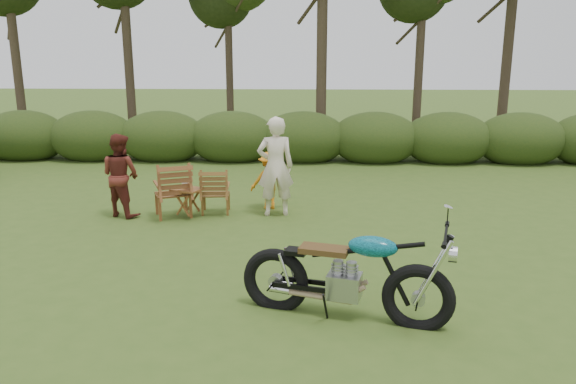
{
  "coord_description": "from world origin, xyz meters",
  "views": [
    {
      "loc": [
        0.22,
        -6.63,
        2.99
      ],
      "look_at": [
        -0.13,
        1.71,
        0.9
      ],
      "focal_mm": 35.0,
      "sensor_mm": 36.0,
      "label": 1
    }
  ],
  "objects_px": {
    "lawn_chair_right": "(216,213)",
    "adult_a": "(276,215)",
    "motorcycle": "(343,316)",
    "side_table": "(188,203)",
    "cup": "(185,185)",
    "lawn_chair_left": "(174,216)",
    "child": "(269,208)",
    "adult_b": "(124,215)"
  },
  "relations": [
    {
      "from": "lawn_chair_right",
      "to": "adult_a",
      "type": "distance_m",
      "value": 1.16
    },
    {
      "from": "motorcycle",
      "to": "side_table",
      "type": "bearing_deg",
      "value": 139.35
    },
    {
      "from": "motorcycle",
      "to": "cup",
      "type": "height_order",
      "value": "motorcycle"
    },
    {
      "from": "motorcycle",
      "to": "lawn_chair_right",
      "type": "bearing_deg",
      "value": 132.6
    },
    {
      "from": "lawn_chair_left",
      "to": "child",
      "type": "height_order",
      "value": "child"
    },
    {
      "from": "cup",
      "to": "adult_b",
      "type": "bearing_deg",
      "value": 178.67
    },
    {
      "from": "motorcycle",
      "to": "adult_a",
      "type": "height_order",
      "value": "adult_a"
    },
    {
      "from": "adult_a",
      "to": "adult_b",
      "type": "xyz_separation_m",
      "value": [
        -2.86,
        -0.16,
        0.0
      ]
    },
    {
      "from": "motorcycle",
      "to": "lawn_chair_right",
      "type": "distance_m",
      "value": 4.78
    },
    {
      "from": "cup",
      "to": "adult_b",
      "type": "relative_size",
      "value": 0.08
    },
    {
      "from": "adult_a",
      "to": "adult_b",
      "type": "bearing_deg",
      "value": -6.59
    },
    {
      "from": "lawn_chair_left",
      "to": "cup",
      "type": "relative_size",
      "value": 8.07
    },
    {
      "from": "cup",
      "to": "adult_b",
      "type": "xyz_separation_m",
      "value": [
        -1.21,
        0.03,
        -0.6
      ]
    },
    {
      "from": "adult_a",
      "to": "cup",
      "type": "bearing_deg",
      "value": -3.36
    },
    {
      "from": "adult_a",
      "to": "child",
      "type": "relative_size",
      "value": 1.65
    },
    {
      "from": "lawn_chair_right",
      "to": "side_table",
      "type": "distance_m",
      "value": 0.63
    },
    {
      "from": "lawn_chair_left",
      "to": "lawn_chair_right",
      "type": "bearing_deg",
      "value": 177.23
    },
    {
      "from": "motorcycle",
      "to": "cup",
      "type": "relative_size",
      "value": 18.36
    },
    {
      "from": "adult_b",
      "to": "lawn_chair_left",
      "type": "bearing_deg",
      "value": -155.22
    },
    {
      "from": "motorcycle",
      "to": "child",
      "type": "height_order",
      "value": "motorcycle"
    },
    {
      "from": "motorcycle",
      "to": "cup",
      "type": "distance_m",
      "value": 4.83
    },
    {
      "from": "side_table",
      "to": "cup",
      "type": "distance_m",
      "value": 0.33
    },
    {
      "from": "lawn_chair_right",
      "to": "lawn_chair_left",
      "type": "bearing_deg",
      "value": 15.05
    },
    {
      "from": "lawn_chair_right",
      "to": "side_table",
      "type": "bearing_deg",
      "value": 29.95
    },
    {
      "from": "cup",
      "to": "adult_b",
      "type": "distance_m",
      "value": 1.35
    },
    {
      "from": "cup",
      "to": "adult_a",
      "type": "relative_size",
      "value": 0.07
    },
    {
      "from": "child",
      "to": "cup",
      "type": "bearing_deg",
      "value": 10.99
    },
    {
      "from": "adult_a",
      "to": "child",
      "type": "xyz_separation_m",
      "value": [
        -0.15,
        0.44,
        0.0
      ]
    },
    {
      "from": "side_table",
      "to": "adult_a",
      "type": "distance_m",
      "value": 1.65
    },
    {
      "from": "lawn_chair_left",
      "to": "cup",
      "type": "xyz_separation_m",
      "value": [
        0.24,
        -0.01,
        0.6
      ]
    },
    {
      "from": "adult_a",
      "to": "child",
      "type": "bearing_deg",
      "value": -80.57
    },
    {
      "from": "lawn_chair_left",
      "to": "child",
      "type": "relative_size",
      "value": 0.91
    },
    {
      "from": "adult_a",
      "to": "adult_b",
      "type": "relative_size",
      "value": 1.2
    },
    {
      "from": "side_table",
      "to": "adult_a",
      "type": "height_order",
      "value": "adult_a"
    },
    {
      "from": "lawn_chair_right",
      "to": "child",
      "type": "distance_m",
      "value": 1.06
    },
    {
      "from": "side_table",
      "to": "child",
      "type": "height_order",
      "value": "child"
    },
    {
      "from": "motorcycle",
      "to": "adult_a",
      "type": "bearing_deg",
      "value": 119.41
    },
    {
      "from": "lawn_chair_right",
      "to": "lawn_chair_left",
      "type": "height_order",
      "value": "lawn_chair_left"
    },
    {
      "from": "motorcycle",
      "to": "lawn_chair_left",
      "type": "height_order",
      "value": "motorcycle"
    },
    {
      "from": "cup",
      "to": "adult_a",
      "type": "xyz_separation_m",
      "value": [
        1.66,
        0.18,
        -0.6
      ]
    },
    {
      "from": "motorcycle",
      "to": "adult_b",
      "type": "distance_m",
      "value": 5.59
    },
    {
      "from": "motorcycle",
      "to": "lawn_chair_right",
      "type": "xyz_separation_m",
      "value": [
        -2.2,
        4.24,
        0.0
      ]
    }
  ]
}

